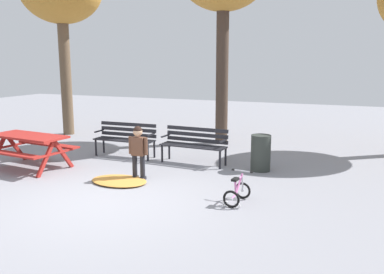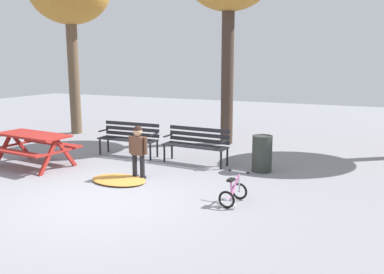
% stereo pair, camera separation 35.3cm
% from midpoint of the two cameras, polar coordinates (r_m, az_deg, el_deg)
% --- Properties ---
extents(ground, '(36.00, 36.00, 0.00)m').
position_cam_midpoint_polar(ground, '(7.42, -13.56, -8.68)').
color(ground, gray).
extents(picnic_table, '(1.92, 1.51, 0.79)m').
position_cam_midpoint_polar(picnic_table, '(9.99, -22.84, -0.72)').
color(picnic_table, maroon).
rests_on(picnic_table, ground).
extents(park_bench_far_left, '(1.61, 0.49, 0.85)m').
position_cam_midpoint_polar(park_bench_far_left, '(10.55, -10.21, 0.06)').
color(park_bench_far_left, '#232328').
rests_on(park_bench_far_left, ground).
extents(park_bench_left, '(1.62, 0.54, 0.85)m').
position_cam_midpoint_polar(park_bench_left, '(9.66, -0.67, -0.75)').
color(park_bench_left, '#232328').
rests_on(park_bench_left, ground).
extents(child_standing, '(0.43, 0.19, 1.12)m').
position_cam_midpoint_polar(child_standing, '(8.39, -8.76, -1.56)').
color(child_standing, black).
rests_on(child_standing, ground).
extents(kids_bicycle, '(0.41, 0.59, 0.54)m').
position_cam_midpoint_polar(kids_bicycle, '(7.06, 4.92, -7.70)').
color(kids_bicycle, black).
rests_on(kids_bicycle, ground).
extents(leaf_pile, '(1.21, 0.86, 0.07)m').
position_cam_midpoint_polar(leaf_pile, '(8.41, -11.39, -6.04)').
color(leaf_pile, '#C68438').
rests_on(leaf_pile, ground).
extents(trash_bin, '(0.44, 0.44, 0.81)m').
position_cam_midpoint_polar(trash_bin, '(9.13, 8.53, -2.23)').
color(trash_bin, '#2D332D').
rests_on(trash_bin, ground).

